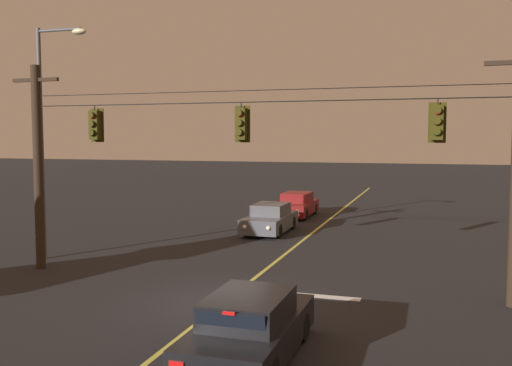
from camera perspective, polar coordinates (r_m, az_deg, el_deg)
name	(u,v)px	position (r m, az deg, el deg)	size (l,w,h in m)	color
ground_plane	(223,303)	(15.99, -3.38, -12.01)	(180.00, 180.00, 0.00)	black
lane_centre_stripe	(292,249)	(23.53, 3.66, -6.62)	(0.14, 60.00, 0.01)	#D1C64C
stop_bar_paint	(302,295)	(16.85, 4.64, -11.15)	(3.40, 0.36, 0.01)	silver
signal_span_assembly	(246,167)	(17.33, -0.99, 1.61)	(17.00, 0.32, 7.04)	#2D2116
traffic_light_leftmost	(95,125)	(19.62, -15.94, 5.64)	(0.48, 0.41, 1.22)	black
traffic_light_left_inner	(241,124)	(17.35, -1.53, 5.97)	(0.48, 0.41, 1.22)	black
traffic_light_centre	(437,122)	(16.42, 17.79, 5.84)	(0.48, 0.41, 1.22)	black
car_waiting_near_lane	(250,328)	(12.02, -0.63, -14.44)	(1.80, 4.33, 1.39)	black
car_oncoming_lead	(270,219)	(27.41, 1.41, -3.65)	(1.80, 4.42, 1.39)	#4C4C51
car_oncoming_trailing	(297,205)	(33.06, 4.12, -2.25)	(1.80, 4.42, 1.39)	maroon
street_lamp_corner	(47,123)	(22.43, -20.26, 5.69)	(2.11, 0.30, 8.58)	#4C4F54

